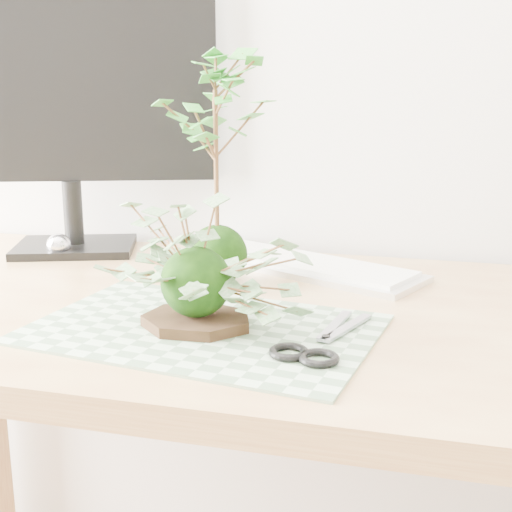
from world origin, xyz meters
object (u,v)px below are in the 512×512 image
Objects in this scene: ivy_kokedama at (195,249)px; monitor at (69,102)px; desk at (276,362)px; keyboard at (296,263)px; maple_kokedama at (215,106)px.

monitor is (-0.38, 0.37, 0.18)m from ivy_kokedama.
desk is 0.25m from keyboard.
monitor reaches higher than ivy_kokedama.
desk is 3.31× the size of keyboard.
ivy_kokedama is 0.56m from monitor.
maple_kokedama is at bearing 100.35° from ivy_kokedama.
maple_kokedama is 0.38m from monitor.
maple_kokedama is 0.33m from keyboard.
maple_kokedama is at bearing -43.87° from monitor.
desk is at bearing -62.05° from keyboard.
ivy_kokedama reaches higher than keyboard.
monitor is (-0.34, 0.16, -0.00)m from maple_kokedama.
desk is 5.12× the size of ivy_kokedama.
maple_kokedama is (-0.04, 0.22, 0.18)m from ivy_kokedama.
keyboard is 0.53m from monitor.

